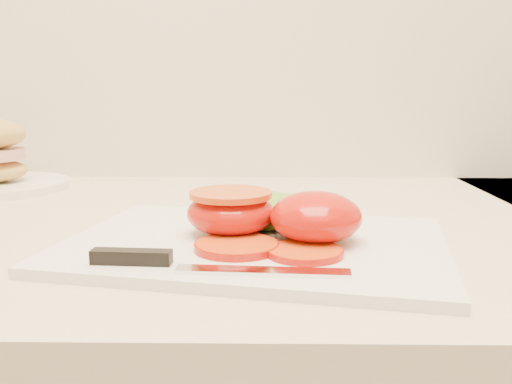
{
  "coord_description": "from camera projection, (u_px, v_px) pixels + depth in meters",
  "views": [
    {
      "loc": [
        -0.16,
        1.02,
        1.09
      ],
      "look_at": [
        -0.17,
        1.57,
        0.99
      ],
      "focal_mm": 40.0,
      "sensor_mm": 36.0,
      "label": 1
    }
  ],
  "objects": [
    {
      "name": "tomato_slice_1",
      "position": [
        305.0,
        252.0,
        0.5
      ],
      "size": [
        0.07,
        0.07,
        0.01
      ],
      "primitive_type": "cylinder",
      "color": "#D14D16",
      "rests_on": "cutting_board"
    },
    {
      "name": "tomato_half_dome",
      "position": [
        316.0,
        217.0,
        0.54
      ],
      "size": [
        0.09,
        0.09,
        0.05
      ],
      "primitive_type": "ellipsoid",
      "color": "red",
      "rests_on": "cutting_board"
    },
    {
      "name": "knife",
      "position": [
        181.0,
        262.0,
        0.47
      ],
      "size": [
        0.21,
        0.05,
        0.01
      ],
      "rotation": [
        0.0,
        0.0,
        -0.07
      ],
      "color": "silver",
      "rests_on": "cutting_board"
    },
    {
      "name": "cutting_board",
      "position": [
        256.0,
        245.0,
        0.55
      ],
      "size": [
        0.4,
        0.33,
        0.01
      ],
      "primitive_type": "cube",
      "rotation": [
        0.0,
        0.0,
        -0.2
      ],
      "color": "silver",
      "rests_on": "counter"
    },
    {
      "name": "tomato_slice_0",
      "position": [
        237.0,
        246.0,
        0.52
      ],
      "size": [
        0.07,
        0.07,
        0.01
      ],
      "primitive_type": "cylinder",
      "color": "#D14D16",
      "rests_on": "cutting_board"
    },
    {
      "name": "tomato_half_cut",
      "position": [
        231.0,
        211.0,
        0.57
      ],
      "size": [
        0.09,
        0.09,
        0.04
      ],
      "color": "red",
      "rests_on": "cutting_board"
    },
    {
      "name": "lettuce_leaf_0",
      "position": [
        257.0,
        210.0,
        0.62
      ],
      "size": [
        0.16,
        0.16,
        0.03
      ],
      "primitive_type": "ellipsoid",
      "rotation": [
        0.0,
        0.0,
        -0.73
      ],
      "color": "#7FC433",
      "rests_on": "cutting_board"
    }
  ]
}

